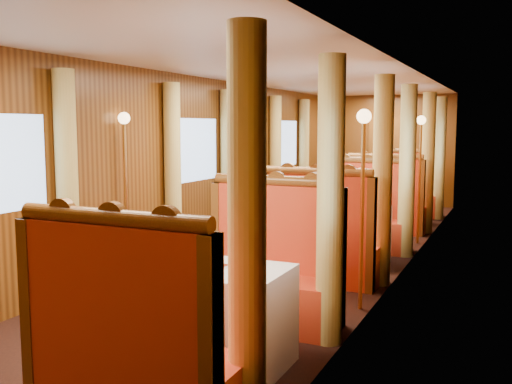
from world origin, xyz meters
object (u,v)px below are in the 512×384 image
Objects in this scene: table_mid at (345,235)px; banquette_far_fwd at (386,207)px; fruit_plate at (245,271)px; banquette_near_fwd at (133,360)px; teapot_back at (211,256)px; rose_vase_mid at (348,194)px; banquette_near_aft at (270,277)px; tea_tray at (202,266)px; table_far at (397,203)px; teapot_right at (203,261)px; table_near at (216,316)px; banquette_mid_aft at (364,220)px; rose_vase_far at (400,173)px; passenger at (361,200)px; steward at (244,184)px; banquette_mid_fwd at (321,247)px; teapot_left at (184,259)px; banquette_far_aft at (407,194)px.

table_mid is 0.78× the size of banquette_far_fwd.
banquette_far_fwd is 6.09m from fruit_plate.
teapot_back is at bearing 94.17° from banquette_near_fwd.
banquette_near_aft is at bearing -90.71° from rose_vase_mid.
tea_tray is 0.11m from teapot_back.
banquette_far_fwd is 5.88× the size of fruit_plate.
table_far is 6.43× the size of teapot_right.
banquette_near_fwd reaches higher than table_near.
banquette_mid_aft is 3.94× the size of tea_tray.
passenger reaches higher than rose_vase_far.
teapot_right is at bearing 93.13° from banquette_near_fwd.
steward is at bearing 164.45° from rose_vase_mid.
table_mid is 4.61× the size of fruit_plate.
banquette_far_fwd reaches higher than teapot_back.
passenger is (0.08, 4.24, -0.07)m from teapot_back.
table_near is at bearing -90.00° from banquette_far_fwd.
banquette_near_fwd is 1.03m from fruit_plate.
rose_vase_far is (0.03, 3.54, 0.55)m from table_mid.
banquette_near_fwd and banquette_mid_fwd have the same top height.
banquette_far_fwd is at bearing 90.71° from rose_vase_mid.
tea_tray is at bearing -91.26° from passenger.
teapot_left is (-0.20, -3.62, 0.44)m from table_mid.
rose_vase_mid is (0.03, 3.49, 0.55)m from table_near.
banquette_mid_aft is 1.14m from rose_vase_mid.
teapot_left is (-0.20, -0.12, 0.44)m from table_near.
banquette_mid_fwd is 4.58m from rose_vase_far.
banquette_mid_fwd is 2.61m from fruit_plate.
banquette_near_aft is at bearing -90.00° from banquette_far_aft.
teapot_back is at bearing -90.65° from table_far.
banquette_mid_aft is 1.00× the size of banquette_far_aft.
banquette_near_fwd reaches higher than fruit_plate.
banquette_mid_aft is (0.00, 1.01, 0.05)m from table_mid.
rose_vase_far is 0.47× the size of passenger.
banquette_near_aft reaches higher than table_far.
banquette_mid_fwd reaches higher than rose_vase_far.
banquette_mid_aft and banquette_far_fwd have the same top height.
teapot_left is at bearing -91.90° from banquette_far_fwd.
teapot_left is at bearing -92.62° from passenger.
fruit_plate is 0.30× the size of passenger.
banquette_mid_fwd is 2.63m from teapot_right.
banquette_far_aft is 5.88× the size of fruit_plate.
banquette_far_aft is 8.14m from teapot_left.
table_far is 0.56× the size of steward.
banquette_mid_aft is at bearing 94.14° from teapot_right.
banquette_mid_aft and banquette_far_aft have the same top height.
banquette_near_aft is 2.49m from table_mid.
fruit_plate is 7.13m from rose_vase_far.
banquette_near_fwd is (0.00, -1.01, 0.05)m from table_near.
banquette_far_fwd is at bearing 90.00° from banquette_near_aft.
table_near is 3.09× the size of tea_tray.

